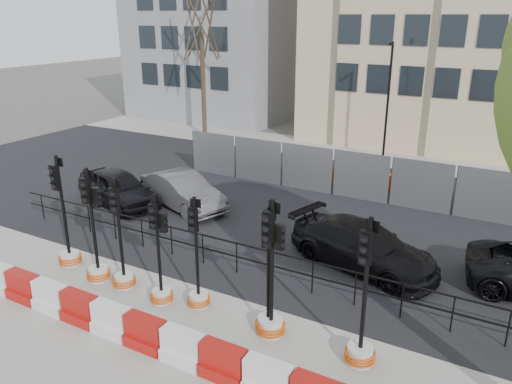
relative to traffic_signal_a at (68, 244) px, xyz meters
The scene contains 21 objects.
ground 4.83m from the traffic_signal_a, 10.18° to the left, with size 120.00×120.00×0.00m, color #51514C.
sidewalk_near 5.22m from the traffic_signal_a, 24.61° to the right, with size 40.00×6.00×0.02m, color gray.
road 9.17m from the traffic_signal_a, 59.04° to the left, with size 40.00×14.00×0.03m, color black.
sidewalk_far 17.50m from the traffic_signal_a, 74.39° to the left, with size 40.00×4.00×0.02m, color gray.
building_grey 25.44m from the traffic_signal_a, 112.15° to the left, with size 11.00×9.06×14.00m.
kerb_railing 5.13m from the traffic_signal_a, 23.49° to the left, with size 18.00×0.04×1.00m.
heras_fencing 11.94m from the traffic_signal_a, 63.79° to the left, with size 14.33×1.72×2.00m.
lamp_post_far 16.85m from the traffic_signal_a, 71.79° to the left, with size 0.12×0.56×6.00m.
tree_bare_far 18.49m from the traffic_signal_a, 111.06° to the left, with size 2.00×2.00×9.00m.
barrier_row 5.11m from the traffic_signal_a, 22.56° to the right, with size 13.60×0.50×0.80m.
traffic_signal_a is the anchor object (origin of this frame).
traffic_signal_b 1.49m from the traffic_signal_a, ahead, with size 0.67×0.67×3.39m.
traffic_signal_c 2.38m from the traffic_signal_a, ahead, with size 0.64×0.64×3.23m.
traffic_signal_d 3.80m from the traffic_signal_a, ahead, with size 0.60×0.60×3.07m.
traffic_signal_e 4.75m from the traffic_signal_a, ahead, with size 0.60×0.60×3.06m.
traffic_signal_f 6.99m from the traffic_signal_a, ahead, with size 0.68×0.68×3.47m.
traffic_signal_g 6.85m from the traffic_signal_a, ahead, with size 0.63×0.63×3.22m.
traffic_signal_h 9.14m from the traffic_signal_a, ahead, with size 0.68×0.68×3.47m.
car_a 5.17m from the traffic_signal_a, 117.23° to the left, with size 4.53×2.85×1.44m, color black.
car_b 5.61m from the traffic_signal_a, 89.28° to the left, with size 4.42×2.77×1.37m, color #4D4D52.
car_c 8.89m from the traffic_signal_a, 28.53° to the left, with size 5.02×3.11×1.36m, color black.
Camera 1 is at (6.86, -9.97, 7.23)m, focal length 35.00 mm.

